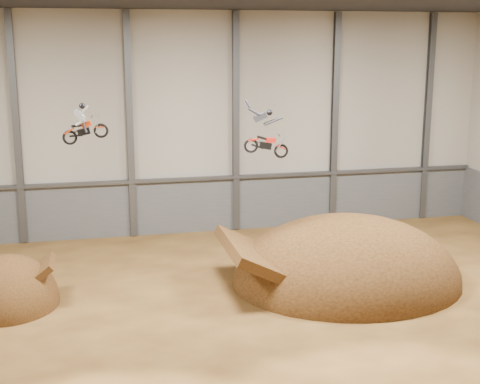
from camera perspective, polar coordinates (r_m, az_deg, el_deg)
name	(u,v)px	position (r m, az deg, el deg)	size (l,w,h in m)	color
floor	(234,325)	(29.81, -0.49, -11.30)	(40.00, 40.00, 0.00)	#4E3215
back_wall	(183,125)	(42.30, -4.86, 5.74)	(40.00, 0.10, 14.00)	#A9A396
lower_band_back	(185,206)	(43.16, -4.71, -1.21)	(39.80, 0.18, 3.50)	#575A5F
steel_rail	(185,179)	(42.62, -4.72, 1.10)	(39.80, 0.35, 0.20)	#47494F
steel_column_1	(17,130)	(41.92, -18.53, 5.06)	(0.40, 0.36, 13.90)	#47494F
steel_column_2	(130,127)	(41.78, -9.37, 5.53)	(0.40, 0.36, 13.90)	#47494F
steel_column_3	(236,124)	(42.69, -0.36, 5.85)	(0.40, 0.36, 13.90)	#47494F
steel_column_4	(335,121)	(44.59, 8.08, 6.02)	(0.40, 0.36, 13.90)	#47494F
steel_column_5	(427,118)	(47.36, 15.69, 6.07)	(0.40, 0.36, 13.90)	#47494F
takeoff_ramp	(9,304)	(33.80, -19.10, -9.05)	(4.70, 5.42, 4.70)	#37200D
landing_ramp	(346,282)	(35.26, 9.04, -7.55)	(11.87, 10.50, 6.85)	#37200D
fmx_rider_a	(86,120)	(30.35, -12.98, 5.97)	(2.02, 0.77, 1.83)	red
fmx_rider_b	(265,130)	(31.85, 2.14, 5.33)	(2.85, 0.82, 2.45)	red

